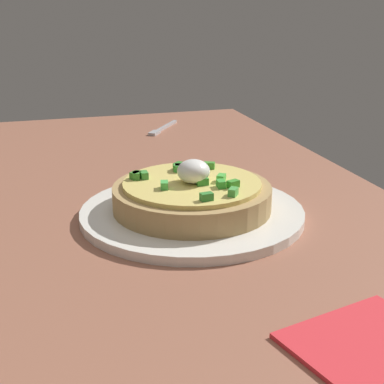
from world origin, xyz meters
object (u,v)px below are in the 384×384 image
(fork, at_px, (162,129))
(napkin, at_px, (381,352))
(plate, at_px, (192,213))
(pizza, at_px, (192,195))

(fork, bearing_deg, napkin, 34.77)
(plate, relative_size, napkin, 2.26)
(plate, xyz_separation_m, pizza, (-0.00, 0.00, 0.02))
(napkin, bearing_deg, fork, -1.09)
(pizza, xyz_separation_m, fork, (0.43, -0.07, -0.02))
(pizza, bearing_deg, napkin, -169.20)
(plate, relative_size, pizza, 1.42)
(plate, distance_m, fork, 0.44)
(plate, relative_size, fork, 2.48)
(plate, height_order, fork, plate)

